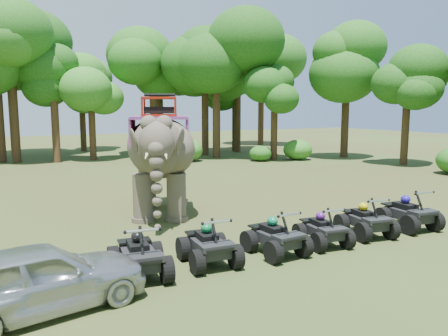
{
  "coord_description": "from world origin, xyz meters",
  "views": [
    {
      "loc": [
        -6.86,
        -11.52,
        3.89
      ],
      "look_at": [
        0.0,
        1.2,
        1.9
      ],
      "focal_mm": 35.0,
      "sensor_mm": 36.0,
      "label": 1
    }
  ],
  "objects_px": {
    "parked_car": "(39,278)",
    "atv_5": "(409,209)",
    "elephant": "(160,155)",
    "atv_1": "(209,240)",
    "atv_4": "(366,216)",
    "atv_3": "(323,225)",
    "atv_2": "(276,232)",
    "atv_0": "(139,250)"
  },
  "relations": [
    {
      "from": "atv_4",
      "to": "atv_1",
      "type": "bearing_deg",
      "value": -171.61
    },
    {
      "from": "atv_3",
      "to": "atv_5",
      "type": "bearing_deg",
      "value": 7.93
    },
    {
      "from": "elephant",
      "to": "parked_car",
      "type": "bearing_deg",
      "value": -104.4
    },
    {
      "from": "atv_0",
      "to": "atv_4",
      "type": "height_order",
      "value": "atv_0"
    },
    {
      "from": "atv_1",
      "to": "atv_5",
      "type": "bearing_deg",
      "value": 4.2
    },
    {
      "from": "atv_2",
      "to": "atv_5",
      "type": "distance_m",
      "value": 5.26
    },
    {
      "from": "parked_car",
      "to": "atv_1",
      "type": "distance_m",
      "value": 4.08
    },
    {
      "from": "atv_1",
      "to": "atv_2",
      "type": "height_order",
      "value": "atv_1"
    },
    {
      "from": "elephant",
      "to": "parked_car",
      "type": "xyz_separation_m",
      "value": [
        -4.79,
        -6.39,
        -1.51
      ]
    },
    {
      "from": "atv_0",
      "to": "parked_car",
      "type": "bearing_deg",
      "value": -151.99
    },
    {
      "from": "atv_0",
      "to": "atv_5",
      "type": "xyz_separation_m",
      "value": [
        8.96,
        -0.14,
        0.01
      ]
    },
    {
      "from": "parked_car",
      "to": "atv_2",
      "type": "height_order",
      "value": "parked_car"
    },
    {
      "from": "parked_car",
      "to": "elephant",
      "type": "bearing_deg",
      "value": -46.43
    },
    {
      "from": "parked_car",
      "to": "atv_5",
      "type": "xyz_separation_m",
      "value": [
        11.16,
        0.67,
        -0.03
      ]
    },
    {
      "from": "elephant",
      "to": "atv_0",
      "type": "distance_m",
      "value": 6.34
    },
    {
      "from": "elephant",
      "to": "atv_5",
      "type": "height_order",
      "value": "elephant"
    },
    {
      "from": "atv_5",
      "to": "atv_1",
      "type": "bearing_deg",
      "value": -176.33
    },
    {
      "from": "atv_3",
      "to": "atv_4",
      "type": "distance_m",
      "value": 1.78
    },
    {
      "from": "atv_3",
      "to": "atv_4",
      "type": "xyz_separation_m",
      "value": [
        1.78,
        0.09,
        0.04
      ]
    },
    {
      "from": "atv_4",
      "to": "parked_car",
      "type": "bearing_deg",
      "value": -166.17
    },
    {
      "from": "elephant",
      "to": "atv_3",
      "type": "relative_size",
      "value": 3.34
    },
    {
      "from": "atv_3",
      "to": "atv_5",
      "type": "distance_m",
      "value": 3.62
    },
    {
      "from": "parked_car",
      "to": "atv_3",
      "type": "relative_size",
      "value": 2.58
    },
    {
      "from": "parked_car",
      "to": "atv_4",
      "type": "distance_m",
      "value": 9.35
    },
    {
      "from": "atv_4",
      "to": "atv_5",
      "type": "height_order",
      "value": "atv_5"
    },
    {
      "from": "elephant",
      "to": "atv_3",
      "type": "bearing_deg",
      "value": -42.0
    },
    {
      "from": "atv_2",
      "to": "atv_3",
      "type": "distance_m",
      "value": 1.64
    },
    {
      "from": "atv_1",
      "to": "atv_5",
      "type": "distance_m",
      "value": 7.17
    },
    {
      "from": "atv_1",
      "to": "atv_3",
      "type": "distance_m",
      "value": 3.55
    },
    {
      "from": "atv_2",
      "to": "atv_1",
      "type": "bearing_deg",
      "value": 171.28
    },
    {
      "from": "parked_car",
      "to": "atv_5",
      "type": "distance_m",
      "value": 11.18
    },
    {
      "from": "atv_4",
      "to": "atv_0",
      "type": "bearing_deg",
      "value": -171.34
    },
    {
      "from": "elephant",
      "to": "atv_5",
      "type": "xyz_separation_m",
      "value": [
        6.37,
        -5.72,
        -1.54
      ]
    },
    {
      "from": "elephant",
      "to": "atv_4",
      "type": "distance_m",
      "value": 7.42
    },
    {
      "from": "atv_1",
      "to": "atv_4",
      "type": "distance_m",
      "value": 5.32
    },
    {
      "from": "atv_2",
      "to": "atv_4",
      "type": "height_order",
      "value": "atv_4"
    },
    {
      "from": "atv_2",
      "to": "atv_3",
      "type": "relative_size",
      "value": 1.07
    },
    {
      "from": "atv_1",
      "to": "atv_4",
      "type": "relative_size",
      "value": 1.01
    },
    {
      "from": "atv_3",
      "to": "atv_1",
      "type": "bearing_deg",
      "value": -175.43
    },
    {
      "from": "atv_4",
      "to": "atv_5",
      "type": "xyz_separation_m",
      "value": [
        1.85,
        -0.06,
        0.04
      ]
    },
    {
      "from": "elephant",
      "to": "atv_1",
      "type": "bearing_deg",
      "value": -75.66
    },
    {
      "from": "atv_3",
      "to": "atv_5",
      "type": "relative_size",
      "value": 0.88
    }
  ]
}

